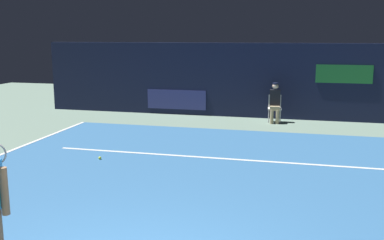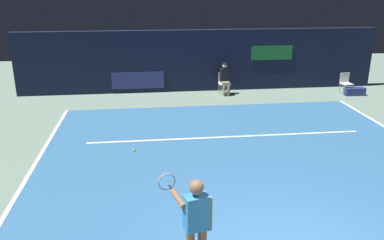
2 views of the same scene
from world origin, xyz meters
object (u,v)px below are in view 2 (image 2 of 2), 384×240
Objects in this scene: courtside_chair_near at (346,82)px; line_judge_on_chair at (225,79)px; equipment_bag at (355,91)px; tennis_player at (195,224)px; tennis_ball at (134,150)px.

line_judge_on_chair is at bearing 174.66° from courtside_chair_near.
equipment_bag is (0.29, -0.28, -0.34)m from courtside_chair_near.
courtside_chair_near is (7.68, 10.23, -0.49)m from tennis_player.
tennis_player is 25.44× the size of tennis_ball.
tennis_player is at bearing -78.30° from tennis_ball.
line_judge_on_chair reaches higher than courtside_chair_near.
courtside_chair_near is 0.53m from equipment_bag.
courtside_chair_near is at bearing 53.09° from tennis_player.
equipment_bag is at bearing 51.32° from tennis_player.
equipment_bag is (7.97, 9.95, -0.83)m from tennis_player.
line_judge_on_chair is 5.11m from courtside_chair_near.
tennis_ball is 0.08× the size of equipment_bag.
equipment_bag is at bearing 28.16° from tennis_ball.
tennis_player is 2.06× the size of equipment_bag.
line_judge_on_chair is 1.50× the size of courtside_chair_near.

